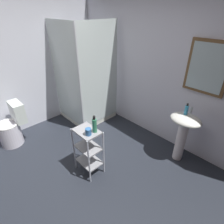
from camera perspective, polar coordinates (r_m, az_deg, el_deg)
ground_plane at (r=2.86m, az=-12.06°, el=-20.71°), size 4.20×4.20×0.02m
wall_back at (r=3.26m, az=14.30°, el=12.78°), size 4.20×0.14×2.50m
wall_left at (r=3.71m, az=-30.39°, el=11.67°), size 0.10×4.20×2.50m
shower_stall at (r=3.91m, az=-8.09°, el=3.85°), size 0.92×0.92×2.00m
pedestal_sink at (r=2.95m, az=21.52°, el=-4.97°), size 0.46×0.37×0.81m
sink_faucet at (r=2.91m, az=23.61°, el=0.55°), size 0.03×0.03×0.10m
toilet at (r=3.68m, az=-28.86°, el=-4.42°), size 0.37×0.49×0.76m
storage_cart at (r=2.65m, az=-7.46°, el=-11.13°), size 0.38×0.28×0.74m
hand_soap_bottle at (r=2.84m, az=22.30°, el=0.66°), size 0.05×0.05×0.18m
body_wash_bottle_green at (r=2.37m, az=-5.51°, el=-4.13°), size 0.06×0.06×0.24m
rinse_cup at (r=2.36m, az=-7.44°, el=-6.16°), size 0.08×0.08×0.09m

